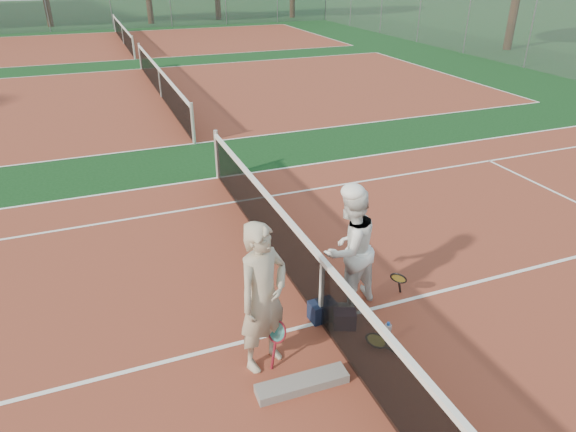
{
  "coord_description": "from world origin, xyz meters",
  "views": [
    {
      "loc": [
        -2.44,
        -5.01,
        4.42
      ],
      "look_at": [
        0.0,
        1.21,
        1.05
      ],
      "focal_mm": 32.0,
      "sensor_mm": 36.0,
      "label": 1
    }
  ],
  "objects_px": {
    "player_b": "(349,249)",
    "sports_bag_navy": "(322,310)",
    "racket_red": "(277,342)",
    "net_main": "(322,291)",
    "player_a": "(263,297)",
    "racket_black_held": "(397,287)",
    "racket_spare": "(376,342)",
    "water_bottle": "(387,335)",
    "sports_bag_purple": "(345,319)"
  },
  "relations": [
    {
      "from": "player_b",
      "to": "sports_bag_navy",
      "type": "bearing_deg",
      "value": 7.06
    },
    {
      "from": "racket_red",
      "to": "net_main",
      "type": "bearing_deg",
      "value": -12.77
    },
    {
      "from": "player_a",
      "to": "racket_red",
      "type": "height_order",
      "value": "player_a"
    },
    {
      "from": "racket_black_held",
      "to": "racket_red",
      "type": "bearing_deg",
      "value": -29.0
    },
    {
      "from": "player_a",
      "to": "racket_spare",
      "type": "bearing_deg",
      "value": -35.68
    },
    {
      "from": "player_b",
      "to": "racket_black_held",
      "type": "bearing_deg",
      "value": 141.68
    },
    {
      "from": "player_a",
      "to": "racket_red",
      "type": "bearing_deg",
      "value": -45.28
    },
    {
      "from": "net_main",
      "to": "racket_spare",
      "type": "height_order",
      "value": "net_main"
    },
    {
      "from": "player_b",
      "to": "racket_spare",
      "type": "xyz_separation_m",
      "value": [
        -0.08,
        -0.97,
        -0.83
      ]
    },
    {
      "from": "player_a",
      "to": "net_main",
      "type": "bearing_deg",
      "value": -1.07
    },
    {
      "from": "player_a",
      "to": "racket_red",
      "type": "relative_size",
      "value": 3.3
    },
    {
      "from": "sports_bag_navy",
      "to": "water_bottle",
      "type": "bearing_deg",
      "value": -54.23
    },
    {
      "from": "player_a",
      "to": "racket_black_held",
      "type": "distance_m",
      "value": 2.31
    },
    {
      "from": "player_a",
      "to": "sports_bag_purple",
      "type": "distance_m",
      "value": 1.48
    },
    {
      "from": "player_a",
      "to": "racket_red",
      "type": "distance_m",
      "value": 0.68
    },
    {
      "from": "player_b",
      "to": "racket_red",
      "type": "height_order",
      "value": "player_b"
    },
    {
      "from": "net_main",
      "to": "sports_bag_purple",
      "type": "relative_size",
      "value": 36.59
    },
    {
      "from": "racket_red",
      "to": "racket_black_held",
      "type": "xyz_separation_m",
      "value": [
        2.01,
        0.51,
        -0.03
      ]
    },
    {
      "from": "player_b",
      "to": "sports_bag_navy",
      "type": "xyz_separation_m",
      "value": [
        -0.48,
        -0.22,
        -0.75
      ]
    },
    {
      "from": "sports_bag_purple",
      "to": "racket_black_held",
      "type": "bearing_deg",
      "value": 13.5
    },
    {
      "from": "net_main",
      "to": "racket_red",
      "type": "xyz_separation_m",
      "value": [
        -0.8,
        -0.48,
        -0.22
      ]
    },
    {
      "from": "water_bottle",
      "to": "player_b",
      "type": "bearing_deg",
      "value": 93.95
    },
    {
      "from": "player_a",
      "to": "racket_spare",
      "type": "height_order",
      "value": "player_a"
    },
    {
      "from": "net_main",
      "to": "racket_spare",
      "type": "bearing_deg",
      "value": -56.08
    },
    {
      "from": "player_a",
      "to": "water_bottle",
      "type": "relative_size",
      "value": 6.33
    },
    {
      "from": "racket_red",
      "to": "water_bottle",
      "type": "height_order",
      "value": "racket_red"
    },
    {
      "from": "net_main",
      "to": "racket_black_held",
      "type": "distance_m",
      "value": 1.23
    },
    {
      "from": "sports_bag_navy",
      "to": "player_a",
      "type": "bearing_deg",
      "value": -153.75
    },
    {
      "from": "racket_red",
      "to": "racket_black_held",
      "type": "bearing_deg",
      "value": -29.32
    },
    {
      "from": "racket_spare",
      "to": "sports_bag_purple",
      "type": "distance_m",
      "value": 0.53
    },
    {
      "from": "racket_black_held",
      "to": "sports_bag_navy",
      "type": "relative_size",
      "value": 1.48
    },
    {
      "from": "player_b",
      "to": "water_bottle",
      "type": "height_order",
      "value": "player_b"
    },
    {
      "from": "racket_spare",
      "to": "water_bottle",
      "type": "distance_m",
      "value": 0.17
    },
    {
      "from": "racket_black_held",
      "to": "sports_bag_purple",
      "type": "height_order",
      "value": "racket_black_held"
    },
    {
      "from": "player_a",
      "to": "player_b",
      "type": "xyz_separation_m",
      "value": [
        1.49,
        0.71,
        -0.06
      ]
    },
    {
      "from": "racket_red",
      "to": "sports_bag_navy",
      "type": "xyz_separation_m",
      "value": [
        0.86,
        0.55,
        -0.15
      ]
    },
    {
      "from": "racket_black_held",
      "to": "sports_bag_purple",
      "type": "xyz_separation_m",
      "value": [
        -0.95,
        -0.23,
        -0.14
      ]
    },
    {
      "from": "player_a",
      "to": "water_bottle",
      "type": "height_order",
      "value": "player_a"
    },
    {
      "from": "net_main",
      "to": "sports_bag_purple",
      "type": "distance_m",
      "value": 0.51
    },
    {
      "from": "racket_red",
      "to": "sports_bag_purple",
      "type": "xyz_separation_m",
      "value": [
        1.06,
        0.28,
        -0.17
      ]
    },
    {
      "from": "net_main",
      "to": "player_a",
      "type": "relative_size",
      "value": 5.78
    },
    {
      "from": "player_a",
      "to": "racket_spare",
      "type": "distance_m",
      "value": 1.69
    },
    {
      "from": "player_a",
      "to": "sports_bag_purple",
      "type": "height_order",
      "value": "player_a"
    },
    {
      "from": "net_main",
      "to": "water_bottle",
      "type": "height_order",
      "value": "net_main"
    },
    {
      "from": "net_main",
      "to": "sports_bag_navy",
      "type": "distance_m",
      "value": 0.38
    },
    {
      "from": "player_a",
      "to": "water_bottle",
      "type": "xyz_separation_m",
      "value": [
        1.55,
        -0.27,
        -0.8
      ]
    },
    {
      "from": "racket_red",
      "to": "player_a",
      "type": "bearing_deg",
      "value": 116.41
    },
    {
      "from": "player_b",
      "to": "water_bottle",
      "type": "xyz_separation_m",
      "value": [
        0.07,
        -0.99,
        -0.74
      ]
    },
    {
      "from": "player_a",
      "to": "sports_bag_navy",
      "type": "distance_m",
      "value": 1.38
    },
    {
      "from": "racket_spare",
      "to": "sports_bag_navy",
      "type": "bearing_deg",
      "value": -1.39
    }
  ]
}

